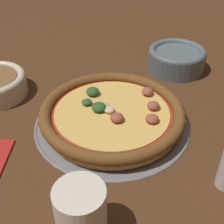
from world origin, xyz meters
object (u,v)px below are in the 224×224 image
pizza_tray (112,122)px  drinking_cup (81,214)px  bowl_near (176,58)px  pizza (112,114)px

pizza_tray → drinking_cup: 0.25m
pizza_tray → bowl_near: (0.22, 0.17, 0.03)m
pizza_tray → bowl_near: bearing=37.4°
pizza → drinking_cup: 0.25m
pizza_tray → drinking_cup: (-0.11, -0.22, 0.04)m
pizza → bowl_near: bearing=37.5°
pizza_tray → pizza: bearing=25.8°
pizza_tray → bowl_near: 0.28m
pizza → pizza_tray: bearing=-154.2°
pizza → drinking_cup: (-0.11, -0.22, 0.02)m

